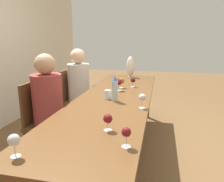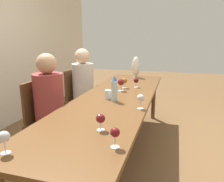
{
  "view_description": "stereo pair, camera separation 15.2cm",
  "coord_description": "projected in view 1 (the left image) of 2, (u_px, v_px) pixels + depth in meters",
  "views": [
    {
      "loc": [
        -2.36,
        -0.5,
        1.42
      ],
      "look_at": [
        -0.1,
        0.0,
        0.85
      ],
      "focal_mm": 35.0,
      "sensor_mm": 36.0,
      "label": 1
    },
    {
      "loc": [
        -2.32,
        -0.65,
        1.42
      ],
      "look_at": [
        -0.1,
        0.0,
        0.85
      ],
      "focal_mm": 35.0,
      "sensor_mm": 36.0,
      "label": 2
    }
  ],
  "objects": [
    {
      "name": "wine_glass_6",
      "position": [
        122.0,
        81.0,
        2.95
      ],
      "size": [
        0.08,
        0.08,
        0.14
      ],
      "color": "silver",
      "rests_on": "dining_table"
    },
    {
      "name": "person_near",
      "position": [
        49.0,
        106.0,
        2.42
      ],
      "size": [
        0.33,
        0.33,
        1.25
      ],
      "color": "#2D2D38",
      "rests_on": "ground_plane"
    },
    {
      "name": "water_tumbler",
      "position": [
        108.0,
        94.0,
        2.43
      ],
      "size": [
        0.07,
        0.07,
        0.1
      ],
      "color": "silver",
      "rests_on": "dining_table"
    },
    {
      "name": "wine_glass_3",
      "position": [
        14.0,
        141.0,
        1.24
      ],
      "size": [
        0.07,
        0.07,
        0.14
      ],
      "color": "silver",
      "rests_on": "dining_table"
    },
    {
      "name": "chair_near",
      "position": [
        43.0,
        120.0,
        2.48
      ],
      "size": [
        0.44,
        0.44,
        0.94
      ],
      "color": "brown",
      "rests_on": "ground_plane"
    },
    {
      "name": "ground_plane",
      "position": [
        114.0,
        156.0,
        2.68
      ],
      "size": [
        14.0,
        14.0,
        0.0
      ],
      "primitive_type": "plane",
      "color": "brown"
    },
    {
      "name": "vase",
      "position": [
        130.0,
        67.0,
        3.72
      ],
      "size": [
        0.14,
        0.14,
        0.35
      ],
      "color": "silver",
      "rests_on": "dining_table"
    },
    {
      "name": "person_far",
      "position": [
        80.0,
        87.0,
        3.32
      ],
      "size": [
        0.32,
        0.32,
        1.26
      ],
      "color": "#2D2D38",
      "rests_on": "ground_plane"
    },
    {
      "name": "water_bottle",
      "position": [
        115.0,
        89.0,
        2.33
      ],
      "size": [
        0.07,
        0.07,
        0.28
      ],
      "color": "#ADCCD6",
      "rests_on": "dining_table"
    },
    {
      "name": "wine_glass_1",
      "position": [
        133.0,
        81.0,
        3.0
      ],
      "size": [
        0.07,
        0.07,
        0.13
      ],
      "color": "silver",
      "rests_on": "dining_table"
    },
    {
      "name": "wine_glass_4",
      "position": [
        142.0,
        98.0,
        2.1
      ],
      "size": [
        0.07,
        0.07,
        0.14
      ],
      "color": "silver",
      "rests_on": "dining_table"
    },
    {
      "name": "wine_glass_2",
      "position": [
        126.0,
        133.0,
        1.35
      ],
      "size": [
        0.06,
        0.06,
        0.13
      ],
      "color": "silver",
      "rests_on": "dining_table"
    },
    {
      "name": "wine_glass_5",
      "position": [
        119.0,
        82.0,
        2.79
      ],
      "size": [
        0.08,
        0.08,
        0.15
      ],
      "color": "silver",
      "rests_on": "dining_table"
    },
    {
      "name": "wine_glass_0",
      "position": [
        108.0,
        119.0,
        1.59
      ],
      "size": [
        0.07,
        0.07,
        0.13
      ],
      "color": "silver",
      "rests_on": "dining_table"
    },
    {
      "name": "dining_table",
      "position": [
        114.0,
        103.0,
        2.52
      ],
      "size": [
        3.07,
        0.82,
        0.75
      ],
      "color": "brown",
      "rests_on": "ground_plane"
    },
    {
      "name": "chair_far",
      "position": [
        75.0,
        98.0,
        3.38
      ],
      "size": [
        0.44,
        0.44,
        0.94
      ],
      "color": "brown",
      "rests_on": "ground_plane"
    }
  ]
}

